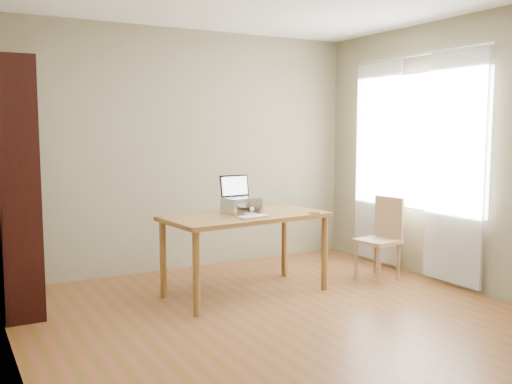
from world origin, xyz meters
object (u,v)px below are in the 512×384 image
Objects in this scene: bookshelf at (15,187)px; keyboard at (253,217)px; laptop at (239,193)px; cat at (239,207)px; chair at (383,236)px; desk at (246,224)px.

bookshelf reaches higher than keyboard.
laptop is at bearing 71.44° from keyboard.
keyboard is at bearing -101.89° from laptop.
cat is at bearing -128.29° from laptop.
desk is at bearing 163.42° from chair.
cat is 0.56× the size of chair.
desk is 3.35× the size of cat.
bookshelf reaches higher than cat.
chair is (1.48, -0.34, -0.49)m from laptop.
cat is (-0.01, -0.02, -0.13)m from laptop.
cat is (-0.01, 0.11, 0.15)m from desk.
desk is (1.90, -0.53, -0.39)m from bookshelf.
cat is (0.03, 0.33, 0.05)m from keyboard.
bookshelf is at bearing 158.95° from desk.
laptop is at bearing 84.66° from desk.
keyboard is at bearing -105.79° from desk.
desk is 1.51m from chair.
chair reaches higher than desk.
bookshelf reaches higher than desk.
cat is (1.88, -0.42, -0.24)m from bookshelf.
laptop is (0.00, 0.13, 0.28)m from desk.
chair is at bearing -18.24° from laptop.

